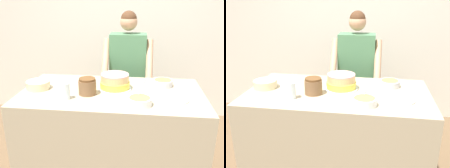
{
  "view_description": "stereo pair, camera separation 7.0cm",
  "coord_description": "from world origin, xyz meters",
  "views": [
    {
      "loc": [
        0.24,
        -1.56,
        1.71
      ],
      "look_at": [
        0.01,
        0.38,
        1.02
      ],
      "focal_mm": 40.0,
      "sensor_mm": 36.0,
      "label": 1
    },
    {
      "loc": [
        0.31,
        -1.56,
        1.71
      ],
      "look_at": [
        0.01,
        0.38,
        1.02
      ],
      "focal_mm": 40.0,
      "sensor_mm": 36.0,
      "label": 2
    }
  ],
  "objects": [
    {
      "name": "wall_back",
      "position": [
        0.0,
        2.03,
        1.3
      ],
      "size": [
        10.0,
        0.05,
        2.6
      ],
      "color": "silver",
      "rests_on": "ground_plane"
    },
    {
      "name": "counter",
      "position": [
        0.0,
        0.42,
        0.47
      ],
      "size": [
        1.55,
        0.84,
        0.94
      ],
      "color": "tan",
      "rests_on": "ground_plane"
    },
    {
      "name": "person_baker",
      "position": [
        0.09,
        1.2,
        0.93
      ],
      "size": [
        0.55,
        0.45,
        1.57
      ],
      "color": "#2D2D38",
      "rests_on": "ground_plane"
    },
    {
      "name": "cake",
      "position": [
        0.02,
        0.48,
        1.0
      ],
      "size": [
        0.29,
        0.29,
        0.14
      ],
      "color": "silver",
      "rests_on": "counter"
    },
    {
      "name": "frosting_bowl_white",
      "position": [
        -0.65,
        0.41,
        0.98
      ],
      "size": [
        0.2,
        0.2,
        0.07
      ],
      "color": "beige",
      "rests_on": "counter"
    },
    {
      "name": "frosting_bowl_yellow",
      "position": [
        0.24,
        0.16,
        0.97
      ],
      "size": [
        0.19,
        0.19,
        0.19
      ],
      "color": "white",
      "rests_on": "counter"
    },
    {
      "name": "frosting_bowl_olive",
      "position": [
        0.44,
        0.61,
        0.97
      ],
      "size": [
        0.18,
        0.18,
        0.06
      ],
      "color": "silver",
      "rests_on": "counter"
    },
    {
      "name": "drinking_glass",
      "position": [
        -0.34,
        0.21,
        1.0
      ],
      "size": [
        0.06,
        0.06,
        0.13
      ],
      "color": "silver",
      "rests_on": "counter"
    },
    {
      "name": "ceramic_plate",
      "position": [
        0.51,
        0.3,
        0.94
      ],
      "size": [
        0.24,
        0.24,
        0.01
      ],
      "color": "white",
      "rests_on": "counter"
    },
    {
      "name": "stoneware_jar",
      "position": [
        -0.19,
        0.33,
        1.01
      ],
      "size": [
        0.15,
        0.15,
        0.14
      ],
      "color": "brown",
      "rests_on": "counter"
    }
  ]
}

